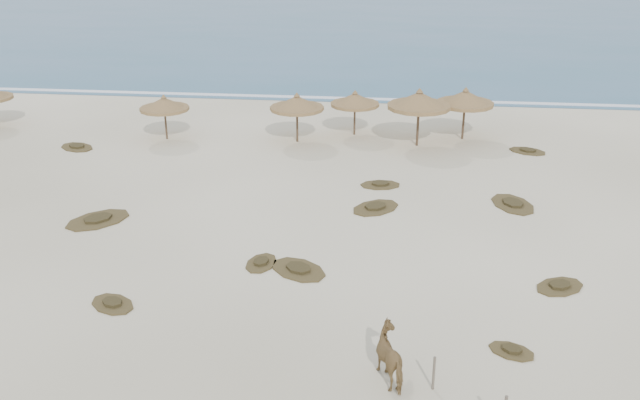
% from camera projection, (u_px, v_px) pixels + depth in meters
% --- Properties ---
extents(ground, '(160.00, 160.00, 0.00)m').
position_uv_depth(ground, '(252.00, 295.00, 23.12)').
color(ground, white).
rests_on(ground, ground).
extents(ocean, '(200.00, 100.00, 0.01)m').
position_uv_depth(ocean, '(367.00, 5.00, 92.07)').
color(ocean, '#295E7D').
rests_on(ocean, ground).
extents(foam_line, '(70.00, 0.60, 0.01)m').
position_uv_depth(foam_line, '(330.00, 98.00, 47.02)').
color(foam_line, white).
rests_on(foam_line, ground).
extents(palapa_1, '(3.48, 3.48, 2.47)m').
position_uv_depth(palapa_1, '(164.00, 104.00, 38.01)').
color(palapa_1, '#4F3929').
rests_on(palapa_1, ground).
extents(palapa_2, '(3.68, 3.68, 2.69)m').
position_uv_depth(palapa_2, '(297.00, 104.00, 37.54)').
color(palapa_2, '#4F3929').
rests_on(palapa_2, ground).
extents(palapa_3, '(3.35, 3.35, 2.51)m').
position_uv_depth(palapa_3, '(355.00, 100.00, 38.77)').
color(palapa_3, '#4F3929').
rests_on(palapa_3, ground).
extents(palapa_4, '(4.34, 4.34, 3.10)m').
position_uv_depth(palapa_4, '(419.00, 101.00, 36.78)').
color(palapa_4, '#4F3929').
rests_on(palapa_4, ground).
extents(palapa_5, '(3.69, 3.69, 2.87)m').
position_uv_depth(palapa_5, '(465.00, 99.00, 37.91)').
color(palapa_5, '#4F3929').
rests_on(palapa_5, ground).
extents(horse, '(1.43, 1.86, 1.43)m').
position_uv_depth(horse, '(394.00, 357.00, 18.73)').
color(horse, olive).
rests_on(horse, ground).
extents(fence_post_far, '(0.08, 0.08, 0.99)m').
position_uv_depth(fence_post_far, '(434.00, 373.00, 18.43)').
color(fence_post_far, '#716254').
rests_on(fence_post_far, ground).
extents(scrub_1, '(3.07, 3.16, 0.16)m').
position_uv_depth(scrub_1, '(98.00, 219.00, 28.60)').
color(scrub_1, brown).
rests_on(scrub_1, ground).
extents(scrub_2, '(1.29, 1.73, 0.16)m').
position_uv_depth(scrub_2, '(261.00, 263.00, 25.12)').
color(scrub_2, brown).
rests_on(scrub_2, ground).
extents(scrub_3, '(2.62, 2.64, 0.16)m').
position_uv_depth(scrub_3, '(375.00, 207.00, 29.76)').
color(scrub_3, brown).
rests_on(scrub_3, ground).
extents(scrub_4, '(2.13, 1.98, 0.16)m').
position_uv_depth(scrub_4, '(560.00, 286.00, 23.56)').
color(scrub_4, brown).
rests_on(scrub_4, ground).
extents(scrub_5, '(2.31, 2.82, 0.16)m').
position_uv_depth(scrub_5, '(513.00, 204.00, 30.11)').
color(scrub_5, brown).
rests_on(scrub_5, ground).
extents(scrub_6, '(2.43, 2.20, 0.16)m').
position_uv_depth(scrub_6, '(77.00, 147.00, 37.28)').
color(scrub_6, brown).
rests_on(scrub_6, ground).
extents(scrub_7, '(2.01, 1.49, 0.16)m').
position_uv_depth(scrub_7, '(380.00, 185.00, 32.21)').
color(scrub_7, brown).
rests_on(scrub_7, ground).
extents(scrub_9, '(2.65, 2.51, 0.16)m').
position_uv_depth(scrub_9, '(298.00, 269.00, 24.67)').
color(scrub_9, brown).
rests_on(scrub_9, ground).
extents(scrub_10, '(2.23, 1.92, 0.16)m').
position_uv_depth(scrub_10, '(528.00, 151.00, 36.67)').
color(scrub_10, brown).
rests_on(scrub_10, ground).
extents(scrub_11, '(1.98, 1.81, 0.16)m').
position_uv_depth(scrub_11, '(113.00, 304.00, 22.52)').
color(scrub_11, brown).
rests_on(scrub_11, ground).
extents(scrub_12, '(1.57, 1.36, 0.16)m').
position_uv_depth(scrub_12, '(512.00, 351.00, 20.13)').
color(scrub_12, brown).
rests_on(scrub_12, ground).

